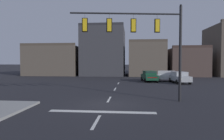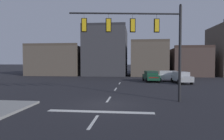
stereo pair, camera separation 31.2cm
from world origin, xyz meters
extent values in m
plane|color=#232328|center=(0.00, 0.00, 0.00)|extent=(400.00, 400.00, 0.00)
cube|color=silver|center=(0.00, -2.00, 0.00)|extent=(6.40, 0.50, 0.01)
cube|color=silver|center=(0.00, -4.00, 0.00)|extent=(0.16, 2.40, 0.01)
cube|color=silver|center=(0.00, 2.00, 0.00)|extent=(0.16, 2.40, 0.01)
cube|color=silver|center=(0.00, 8.00, 0.00)|extent=(0.16, 2.40, 0.01)
cube|color=silver|center=(0.00, 14.00, 0.00)|extent=(0.16, 2.40, 0.01)
cylinder|color=black|center=(5.36, 1.67, 3.54)|extent=(0.20, 0.20, 7.08)
cylinder|color=black|center=(1.35, 1.08, 6.49)|extent=(8.05, 1.30, 0.12)
sphere|color=black|center=(5.36, 1.67, 7.13)|extent=(0.18, 0.18, 0.18)
cylinder|color=#56565B|center=(3.62, 1.42, 6.25)|extent=(0.03, 0.03, 0.35)
cube|color=gold|center=(3.62, 1.42, 5.63)|extent=(0.33, 0.28, 0.90)
sphere|color=red|center=(3.60, 1.55, 5.91)|extent=(0.20, 0.20, 0.20)
sphere|color=#2D2314|center=(3.60, 1.55, 5.63)|extent=(0.20, 0.20, 0.20)
sphere|color=black|center=(3.60, 1.55, 5.35)|extent=(0.20, 0.20, 0.20)
cube|color=black|center=(3.62, 1.40, 5.63)|extent=(0.42, 0.09, 1.02)
cylinder|color=#56565B|center=(1.87, 1.16, 6.25)|extent=(0.03, 0.03, 0.35)
cube|color=gold|center=(1.87, 1.16, 5.63)|extent=(0.33, 0.28, 0.90)
sphere|color=red|center=(1.85, 1.29, 5.91)|extent=(0.20, 0.20, 0.20)
sphere|color=#2D2314|center=(1.85, 1.29, 5.63)|extent=(0.20, 0.20, 0.20)
sphere|color=black|center=(1.85, 1.29, 5.35)|extent=(0.20, 0.20, 0.20)
cube|color=black|center=(1.88, 1.14, 5.63)|extent=(0.42, 0.09, 1.02)
cylinder|color=#56565B|center=(0.13, 0.90, 6.25)|extent=(0.03, 0.03, 0.35)
cube|color=gold|center=(0.13, 0.90, 5.63)|extent=(0.33, 0.28, 0.90)
sphere|color=red|center=(0.11, 1.03, 5.91)|extent=(0.20, 0.20, 0.20)
sphere|color=#2D2314|center=(0.11, 1.03, 5.63)|extent=(0.20, 0.20, 0.20)
sphere|color=black|center=(0.11, 1.03, 5.35)|extent=(0.20, 0.20, 0.20)
cube|color=black|center=(0.13, 0.88, 5.63)|extent=(0.42, 0.09, 1.02)
cylinder|color=#56565B|center=(-1.62, 0.65, 6.25)|extent=(0.03, 0.03, 0.35)
cube|color=gold|center=(-1.62, 0.65, 5.63)|extent=(0.33, 0.28, 0.90)
sphere|color=red|center=(-1.64, 0.78, 5.91)|extent=(0.20, 0.20, 0.20)
sphere|color=#2D2314|center=(-1.64, 0.78, 5.63)|extent=(0.20, 0.20, 0.20)
sphere|color=black|center=(-1.64, 0.78, 5.35)|extent=(0.20, 0.20, 0.20)
cube|color=black|center=(-1.61, 0.63, 5.63)|extent=(0.42, 0.09, 1.02)
cube|color=silver|center=(7.28, 17.30, 0.70)|extent=(4.66, 2.58, 0.70)
cube|color=silver|center=(7.13, 17.33, 1.33)|extent=(2.72, 2.02, 0.56)
cube|color=#2D3842|center=(7.88, 17.19, 1.31)|extent=(0.52, 1.54, 0.47)
cube|color=#2D3842|center=(5.98, 17.54, 1.31)|extent=(0.49, 1.53, 0.46)
cylinder|color=black|center=(8.86, 17.87, 0.32)|extent=(0.67, 0.33, 0.64)
cylinder|color=black|center=(8.55, 16.20, 0.32)|extent=(0.67, 0.33, 0.64)
cylinder|color=black|center=(6.01, 18.40, 0.32)|extent=(0.67, 0.33, 0.64)
cylinder|color=black|center=(5.69, 16.73, 0.32)|extent=(0.67, 0.33, 0.64)
sphere|color=silver|center=(9.53, 17.47, 0.75)|extent=(0.16, 0.16, 0.16)
sphere|color=silver|center=(9.32, 16.34, 0.75)|extent=(0.16, 0.16, 0.16)
cube|color=maroon|center=(5.13, 17.70, 0.78)|extent=(0.29, 1.35, 0.12)
cube|color=#9EA0A5|center=(8.48, 14.82, 0.70)|extent=(2.28, 4.57, 0.70)
cube|color=#9EA0A5|center=(8.46, 14.97, 1.33)|extent=(1.86, 2.63, 0.56)
cube|color=#2D3842|center=(8.55, 14.21, 1.31)|extent=(1.54, 0.42, 0.47)
cube|color=#2D3842|center=(8.33, 16.13, 1.31)|extent=(1.53, 0.38, 0.46)
cylinder|color=black|center=(9.48, 13.47, 0.32)|extent=(0.29, 0.66, 0.64)
cylinder|color=black|center=(7.79, 13.28, 0.32)|extent=(0.29, 0.66, 0.64)
cylinder|color=black|center=(9.16, 16.36, 0.32)|extent=(0.29, 0.66, 0.64)
cylinder|color=black|center=(7.47, 16.17, 0.32)|extent=(0.29, 0.66, 0.64)
sphere|color=silver|center=(9.29, 12.72, 0.75)|extent=(0.16, 0.16, 0.16)
sphere|color=silver|center=(8.15, 12.59, 0.75)|extent=(0.16, 0.16, 0.16)
cube|color=maroon|center=(8.23, 16.99, 0.78)|extent=(1.36, 0.19, 0.12)
cube|color=#143D28|center=(4.47, 16.72, 0.70)|extent=(2.30, 4.58, 0.70)
cube|color=#143D28|center=(4.48, 16.57, 1.33)|extent=(1.88, 2.63, 0.56)
cube|color=#2D3842|center=(4.39, 17.33, 1.31)|extent=(1.54, 0.42, 0.47)
cube|color=#2D3842|center=(4.62, 15.40, 1.31)|extent=(1.53, 0.39, 0.46)
cylinder|color=black|center=(3.45, 18.06, 0.32)|extent=(0.29, 0.66, 0.64)
cylinder|color=black|center=(5.14, 18.26, 0.32)|extent=(0.29, 0.66, 0.64)
cylinder|color=black|center=(3.79, 15.17, 0.32)|extent=(0.29, 0.66, 0.64)
cylinder|color=black|center=(5.48, 15.37, 0.32)|extent=(0.29, 0.66, 0.64)
sphere|color=silver|center=(3.64, 18.81, 0.75)|extent=(0.16, 0.16, 0.16)
sphere|color=silver|center=(4.78, 18.95, 0.75)|extent=(0.16, 0.16, 0.16)
cube|color=maroon|center=(4.72, 14.55, 0.78)|extent=(1.36, 0.20, 0.12)
cube|color=brown|center=(-15.38, 30.86, 3.15)|extent=(11.57, 9.87, 6.31)
cube|color=#493F35|center=(-15.38, 26.22, 6.56)|extent=(11.57, 0.60, 0.50)
cube|color=#38383D|center=(-4.28, 31.51, 5.12)|extent=(9.07, 11.17, 10.25)
cube|color=#2B2B30|center=(-4.28, 26.22, 10.50)|extent=(9.07, 0.60, 0.50)
cube|color=brown|center=(5.05, 30.51, 3.44)|extent=(7.48, 9.17, 6.88)
cube|color=#493F35|center=(5.05, 26.22, 7.13)|extent=(7.48, 0.60, 0.50)
cube|color=#473833|center=(13.44, 32.61, 2.83)|extent=(7.39, 13.38, 5.66)
cube|color=#3A2B26|center=(13.44, 26.22, 5.91)|extent=(7.39, 0.60, 0.50)
camera|label=1|loc=(1.69, -13.69, 2.97)|focal=32.15mm
camera|label=2|loc=(2.00, -13.66, 2.97)|focal=32.15mm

